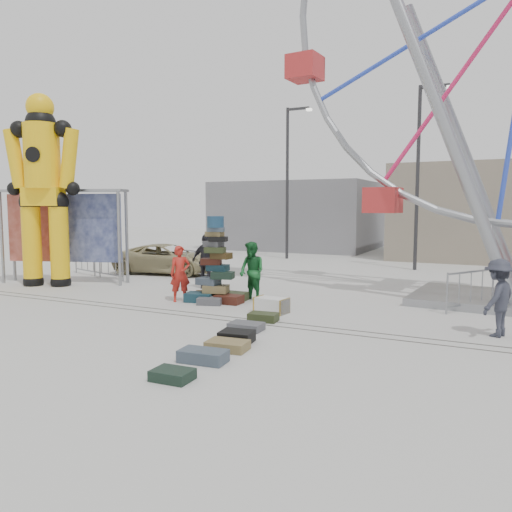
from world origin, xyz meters
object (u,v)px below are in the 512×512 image
at_px(barricade_dummy_a, 87,262).
at_px(suitcase_tower, 216,278).
at_px(barricade_dummy_c, 195,264).
at_px(barricade_wheel_front, 471,290).
at_px(crash_test_dummy, 43,183).
at_px(parked_suv, 167,259).
at_px(pedestrian_black, 207,261).
at_px(lamp_post_left, 289,175).
at_px(barricade_dummy_b, 108,265).
at_px(lamp_post_right, 420,168).
at_px(pedestrian_green, 252,272).
at_px(pedestrian_red, 180,274).
at_px(banner_scaffold, 63,213).
at_px(steamer_trunk, 272,305).
at_px(pedestrian_grey, 498,298).

bearing_deg(barricade_dummy_a, suitcase_tower, -1.32).
distance_m(barricade_dummy_c, barricade_wheel_front, 10.38).
distance_m(crash_test_dummy, parked_suv, 5.78).
xyz_separation_m(pedestrian_black, parked_suv, (-3.52, 2.57, -0.32)).
height_order(lamp_post_left, barricade_dummy_b, lamp_post_left).
bearing_deg(barricade_dummy_c, lamp_post_right, 56.54).
xyz_separation_m(barricade_dummy_c, barricade_wheel_front, (10.19, -2.01, 0.00)).
height_order(lamp_post_left, barricade_dummy_a, lamp_post_left).
bearing_deg(suitcase_tower, barricade_dummy_b, 151.74).
bearing_deg(lamp_post_left, pedestrian_green, -72.63).
bearing_deg(pedestrian_black, barricade_dummy_c, -49.23).
xyz_separation_m(barricade_wheel_front, pedestrian_green, (-5.91, -1.44, 0.33)).
xyz_separation_m(lamp_post_right, barricade_dummy_a, (-11.94, -7.68, -3.93)).
relative_size(lamp_post_right, pedestrian_green, 4.52).
height_order(barricade_dummy_a, pedestrian_green, pedestrian_green).
distance_m(barricade_dummy_c, pedestrian_red, 5.04).
distance_m(banner_scaffold, barricade_dummy_a, 2.97).
bearing_deg(barricade_dummy_b, steamer_trunk, -3.77).
bearing_deg(crash_test_dummy, lamp_post_left, 50.66).
bearing_deg(lamp_post_left, steamer_trunk, -69.43).
xyz_separation_m(crash_test_dummy, steamer_trunk, (9.05, -0.64, -3.43)).
bearing_deg(parked_suv, pedestrian_grey, -121.58).
relative_size(steamer_trunk, parked_suv, 0.19).
bearing_deg(barricade_wheel_front, pedestrian_red, 139.13).
height_order(crash_test_dummy, pedestrian_grey, crash_test_dummy).
distance_m(barricade_dummy_a, parked_suv, 3.24).
bearing_deg(banner_scaffold, lamp_post_right, 22.97).
height_order(crash_test_dummy, barricade_wheel_front, crash_test_dummy).
xyz_separation_m(barricade_wheel_front, pedestrian_red, (-7.80, -2.42, 0.28)).
bearing_deg(pedestrian_grey, pedestrian_black, -84.21).
xyz_separation_m(lamp_post_left, crash_test_dummy, (-4.15, -12.43, -0.85)).
height_order(suitcase_tower, crash_test_dummy, crash_test_dummy).
bearing_deg(parked_suv, suitcase_tower, -140.49).
relative_size(banner_scaffold, pedestrian_grey, 2.80).
bearing_deg(steamer_trunk, suitcase_tower, 168.11).
distance_m(barricade_dummy_a, pedestrian_green, 8.90).
distance_m(barricade_wheel_front, parked_suv, 12.11).
bearing_deg(parked_suv, barricade_dummy_c, -115.04).
bearing_deg(pedestrian_black, crash_test_dummy, 19.18).
height_order(suitcase_tower, barricade_dummy_a, suitcase_tower).
relative_size(lamp_post_right, steamer_trunk, 9.35).
bearing_deg(lamp_post_right, steamer_trunk, -100.74).
xyz_separation_m(pedestrian_red, pedestrian_grey, (8.46, -0.31, 0.02)).
relative_size(barricade_dummy_c, pedestrian_red, 1.21).
bearing_deg(barricade_dummy_b, suitcase_tower, -3.87).
relative_size(lamp_post_right, banner_scaffold, 1.69).
height_order(barricade_dummy_c, parked_suv, parked_suv).
bearing_deg(pedestrian_black, pedestrian_green, 149.76).
bearing_deg(barricade_dummy_b, parked_suv, 78.19).
distance_m(steamer_trunk, barricade_wheel_front, 5.43).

